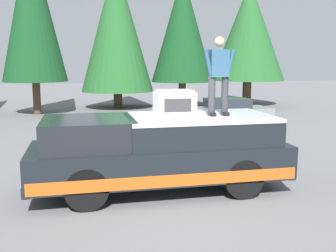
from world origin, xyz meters
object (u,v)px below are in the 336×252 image
pickup_truck (160,152)px  compressor_unit (174,103)px  parked_car_grey (225,111)px  person_on_truck_bed (219,74)px

pickup_truck → compressor_unit: (0.06, -0.34, 1.05)m
parked_car_grey → person_on_truck_bed: bearing=158.2°
compressor_unit → person_on_truck_bed: 1.14m
pickup_truck → parked_car_grey: (8.56, -4.74, -0.29)m
pickup_truck → person_on_truck_bed: size_ratio=3.28×
compressor_unit → person_on_truck_bed: person_on_truck_bed is taller
compressor_unit → pickup_truck: bearing=100.4°
pickup_truck → parked_car_grey: pickup_truck is taller
pickup_truck → parked_car_grey: 9.79m
compressor_unit → parked_car_grey: (8.50, -4.40, -1.35)m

